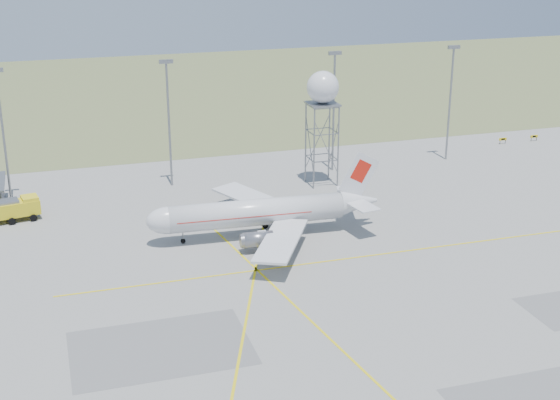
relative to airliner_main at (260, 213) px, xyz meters
name	(u,v)px	position (x,y,z in m)	size (l,w,h in m)	color
ground	(406,395)	(2.20, -40.72, -3.38)	(400.00, 400.00, 0.00)	gray
grass_strip	(161,92)	(2.20, 99.28, -3.36)	(400.00, 120.00, 0.03)	#475A31
mast_a	(2,124)	(-32.80, 25.28, 8.69)	(2.20, 0.50, 20.50)	slate
mast_b	(169,113)	(-7.80, 25.28, 8.69)	(2.20, 0.50, 20.50)	slate
mast_c	(334,102)	(20.20, 25.28, 8.69)	(2.20, 0.50, 20.50)	slate
mast_d	(451,94)	(42.20, 25.28, 8.69)	(2.20, 0.50, 20.50)	slate
taxi_sign_near	(503,139)	(57.80, 31.27, -2.49)	(1.60, 0.17, 1.20)	black
taxi_sign_far	(534,137)	(64.80, 31.27, -2.49)	(1.60, 0.17, 1.20)	black
airliner_main	(260,213)	(0.00, 0.00, 0.00)	(32.40, 31.46, 11.02)	silver
radar_tower	(322,122)	(15.79, 18.90, 7.05)	(5.13, 5.13, 18.58)	slate
fire_truck	(11,211)	(-32.56, 15.95, -1.77)	(8.74, 4.54, 3.35)	yellow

